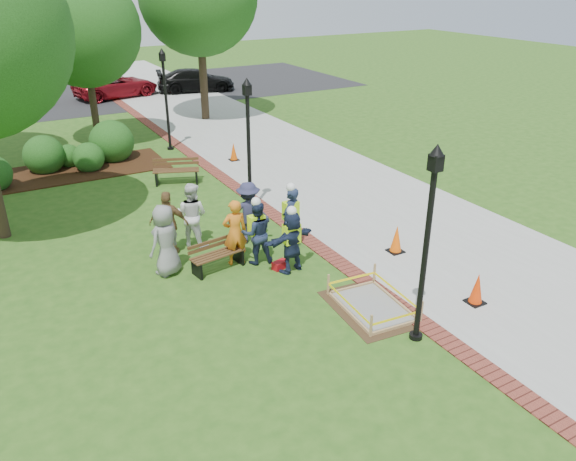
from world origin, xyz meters
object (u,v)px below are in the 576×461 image
lamp_near (428,232)px  hivis_worker_b (291,217)px  bench_near (218,261)px  hivis_worker_a (292,239)px  cone_front (477,289)px  wet_concrete_pad (373,299)px  hivis_worker_c (257,231)px

lamp_near → hivis_worker_b: bearing=92.5°
bench_near → hivis_worker_a: (1.64, -1.00, 0.65)m
cone_front → lamp_near: lamp_near is taller
wet_concrete_pad → hivis_worker_b: (-0.13, 3.59, 0.74)m
hivis_worker_b → cone_front: bearing=-63.0°
hivis_worker_a → wet_concrete_pad: bearing=-73.4°
wet_concrete_pad → bench_near: (-2.38, 3.47, 0.02)m
cone_front → lamp_near: (-2.13, -0.37, 2.10)m
wet_concrete_pad → cone_front: cone_front is taller
wet_concrete_pad → hivis_worker_a: size_ratio=1.34×
lamp_near → hivis_worker_b: size_ratio=2.17×
cone_front → hivis_worker_c: size_ratio=0.42×
lamp_near → hivis_worker_a: 4.27m
wet_concrete_pad → cone_front: (2.22, -1.03, 0.15)m
wet_concrete_pad → cone_front: size_ratio=3.07×
hivis_worker_a → hivis_worker_c: 1.02m
bench_near → hivis_worker_a: 2.03m
hivis_worker_b → hivis_worker_c: hivis_worker_b is taller
hivis_worker_a → lamp_near: bearing=-77.9°
wet_concrete_pad → hivis_worker_a: bearing=106.6°
lamp_near → hivis_worker_a: lamp_near is taller
bench_near → cone_front: cone_front is taller
wet_concrete_pad → lamp_near: 2.65m
bench_near → hivis_worker_b: bearing=2.9°
bench_near → hivis_worker_c: size_ratio=0.80×
wet_concrete_pad → hivis_worker_a: hivis_worker_a is taller
lamp_near → hivis_worker_b: 5.21m
wet_concrete_pad → bench_near: bearing=124.4°
cone_front → hivis_worker_b: bearing=117.0°
bench_near → cone_front: bearing=-44.4°
lamp_near → hivis_worker_b: (-0.22, 4.99, -1.51)m
cone_front → hivis_worker_c: 5.63m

